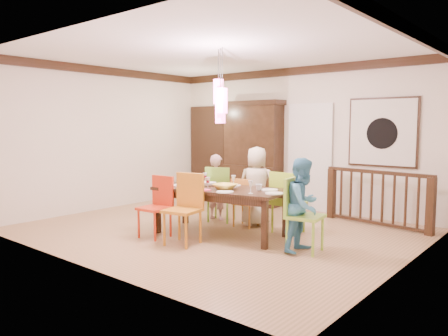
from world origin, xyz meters
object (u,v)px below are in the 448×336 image
Objects in this scene: china_hutch at (253,153)px; chair_far_left at (221,190)px; balustrade at (377,197)px; dining_table at (220,193)px; chair_end_right at (305,210)px; person_end_right at (303,205)px; person_far_mid at (257,186)px; person_far_left at (216,187)px.

chair_far_left is at bearing -72.03° from china_hutch.
chair_far_left reaches higher than balustrade.
chair_far_left is 2.70m from balustrade.
chair_far_left is (-0.62, 0.77, -0.09)m from dining_table.
person_end_right reaches higher than chair_end_right.
dining_table is 1.45m from person_end_right.
dining_table is at bearing -119.52° from balustrade.
person_end_right reaches higher than balustrade.
person_end_right is (-0.22, -2.16, 0.15)m from balustrade.
person_far_left is at bearing -18.11° from person_far_mid.
person_end_right is (1.45, 0.03, -0.02)m from dining_table.
dining_table is 1.12m from person_far_left.
chair_far_left is 0.16m from person_far_left.
chair_end_right is 0.84× the size of person_far_left.
person_far_mid reaches higher than chair_far_left.
person_far_left is at bearing -33.70° from chair_far_left.
balustrade is at bearing -163.66° from person_far_mid.
chair_end_right is 2.39m from person_far_left.
china_hutch is 3.68m from person_end_right.
chair_end_right is 0.74× the size of person_far_mid.
person_far_mid is at bearing 75.50° from dining_table.
dining_table is at bearing 62.21° from person_far_mid.
balustrade is (1.68, 2.18, -0.16)m from dining_table.
person_end_right is (-0.03, -0.00, 0.07)m from chair_end_right.
person_far_mid is (-1.60, -1.30, 0.18)m from balustrade.
person_far_left reaches higher than chair_far_left.
person_far_left is (-0.15, 0.04, 0.03)m from chair_far_left.
dining_table is 1.12× the size of balustrade.
person_far_mid reaches higher than balustrade.
chair_end_right is at bearing 141.82° from chair_far_left.
china_hutch is at bearing -178.87° from balustrade.
chair_far_left is 0.44× the size of china_hutch.
person_far_mid is at bearing 170.03° from chair_far_left.
chair_end_right is 2.16m from balustrade.
chair_end_right is at bearing -8.41° from dining_table.
person_end_right is at bearing 125.41° from person_far_mid.
balustrade is (2.87, -0.35, -0.63)m from china_hutch.
person_far_left is at bearing 63.08° from chair_end_right.
person_end_right is (2.65, -2.50, -0.48)m from china_hutch.
person_end_right is (2.08, -0.74, 0.08)m from chair_far_left.
person_far_left is at bearing 70.13° from person_end_right.
person_far_left reaches higher than dining_table.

